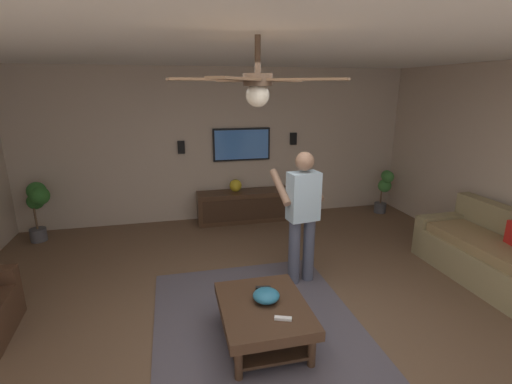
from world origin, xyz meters
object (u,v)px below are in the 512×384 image
(person_standing, at_px, (302,210))
(remote_black, at_px, (263,288))
(potted_plant_short, at_px, (385,186))
(potted_plant_tall, at_px, (38,202))
(couch, at_px, (495,257))
(vase_round, at_px, (236,186))
(media_console, at_px, (245,206))
(ceiling_fan, at_px, (256,84))
(wall_speaker_right, at_px, (181,147))
(remote_white, at_px, (283,318))
(tv, at_px, (242,144))
(wall_speaker_left, at_px, (293,139))
(bowl, at_px, (266,296))
(coffee_table, at_px, (264,314))

(person_standing, bearing_deg, remote_black, 129.88)
(potted_plant_short, bearing_deg, potted_plant_tall, 89.48)
(couch, relative_size, vase_round, 8.67)
(media_console, relative_size, person_standing, 1.04)
(remote_black, bearing_deg, person_standing, 58.96)
(potted_plant_tall, height_order, ceiling_fan, ceiling_fan)
(potted_plant_tall, xyz_separation_m, wall_speaker_right, (0.37, -2.25, 0.72))
(potted_plant_short, relative_size, remote_white, 5.55)
(couch, height_order, tv, tv)
(person_standing, relative_size, wall_speaker_left, 7.45)
(potted_plant_short, relative_size, remote_black, 5.55)
(tv, distance_m, bowl, 3.63)
(coffee_table, relative_size, bowl, 3.95)
(couch, relative_size, remote_black, 12.72)
(ceiling_fan, bearing_deg, bowl, -24.29)
(person_standing, height_order, bowl, person_standing)
(remote_black, xyz_separation_m, wall_speaker_left, (3.29, -1.41, 1.02))
(ceiling_fan, bearing_deg, coffee_table, -22.54)
(potted_plant_tall, relative_size, remote_white, 6.24)
(remote_white, bearing_deg, couch, 34.67)
(remote_white, bearing_deg, potted_plant_tall, 151.39)
(potted_plant_tall, relative_size, ceiling_fan, 0.83)
(potted_plant_short, height_order, remote_black, potted_plant_short)
(potted_plant_short, bearing_deg, couch, 177.58)
(wall_speaker_right, bearing_deg, vase_round, -103.53)
(couch, xyz_separation_m, tv, (3.08, 2.59, 1.04))
(media_console, height_order, potted_plant_tall, potted_plant_tall)
(tv, relative_size, potted_plant_short, 1.24)
(person_standing, xyz_separation_m, remote_white, (-1.27, 0.62, -0.52))
(person_standing, bearing_deg, couch, -111.27)
(vase_round, bearing_deg, remote_white, 176.35)
(couch, bearing_deg, remote_white, 13.14)
(bowl, distance_m, vase_round, 3.30)
(media_console, relative_size, remote_black, 11.33)
(remote_white, bearing_deg, potted_plant_short, 68.63)
(person_standing, height_order, remote_white, person_standing)
(potted_plant_tall, distance_m, vase_round, 3.16)
(bowl, relative_size, ceiling_fan, 0.22)
(couch, bearing_deg, wall_speaker_left, -62.92)
(media_console, relative_size, wall_speaker_left, 7.73)
(tv, relative_size, bowl, 4.08)
(media_console, xyz_separation_m, potted_plant_short, (-0.17, -2.71, 0.25))
(media_console, xyz_separation_m, vase_round, (0.04, 0.16, 0.39))
(media_console, relative_size, bowl, 6.72)
(potted_plant_tall, relative_size, remote_black, 6.24)
(couch, bearing_deg, bowl, 7.16)
(wall_speaker_left, bearing_deg, potted_plant_short, -103.75)
(ceiling_fan, bearing_deg, remote_black, -18.83)
(vase_round, xyz_separation_m, wall_speaker_left, (0.22, -1.14, 0.77))
(coffee_table, xyz_separation_m, potted_plant_short, (3.13, -3.20, 0.23))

